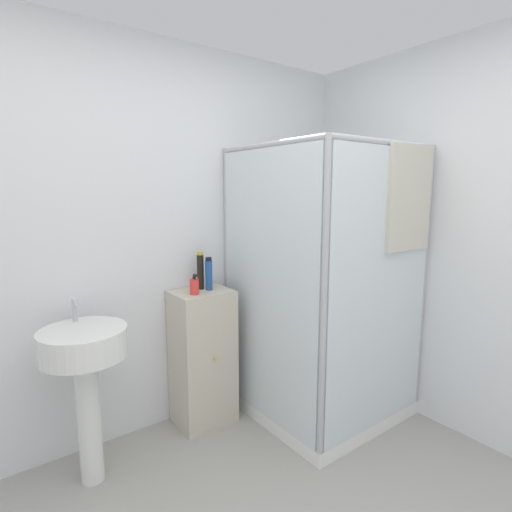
{
  "coord_description": "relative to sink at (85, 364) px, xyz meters",
  "views": [
    {
      "loc": [
        -0.83,
        -0.75,
        1.57
      ],
      "look_at": [
        0.54,
        1.09,
        1.19
      ],
      "focal_mm": 28.0,
      "sensor_mm": 36.0,
      "label": 1
    }
  ],
  "objects": [
    {
      "name": "shampoo_bottle_tall_black",
      "position": [
        0.8,
        0.19,
        0.37
      ],
      "size": [
        0.05,
        0.05,
        0.25
      ],
      "color": "black",
      "rests_on": "vanity_cabinet"
    },
    {
      "name": "wall_back",
      "position": [
        0.38,
        0.33,
        0.58
      ],
      "size": [
        6.4,
        0.06,
        2.5
      ],
      "primitive_type": "cube",
      "color": "silver",
      "rests_on": "ground_plane"
    },
    {
      "name": "shampoo_bottle_blue",
      "position": [
        0.83,
        0.14,
        0.35
      ],
      "size": [
        0.05,
        0.05,
        0.22
      ],
      "color": "#1E4C93",
      "rests_on": "vanity_cabinet"
    },
    {
      "name": "sink",
      "position": [
        0.0,
        0.0,
        0.0
      ],
      "size": [
        0.44,
        0.44,
        1.0
      ],
      "color": "white",
      "rests_on": "ground_plane"
    },
    {
      "name": "soap_dispenser",
      "position": [
        0.7,
        0.09,
        0.3
      ],
      "size": [
        0.06,
        0.06,
        0.13
      ],
      "color": "red",
      "rests_on": "vanity_cabinet"
    },
    {
      "name": "vanity_cabinet",
      "position": [
        0.78,
        0.14,
        -0.21
      ],
      "size": [
        0.38,
        0.32,
        0.92
      ],
      "color": "beige",
      "rests_on": "ground_plane"
    },
    {
      "name": "shower_enclosure",
      "position": [
        1.5,
        -0.28,
        -0.2
      ],
      "size": [
        0.99,
        1.02,
        1.86
      ],
      "color": "white",
      "rests_on": "ground_plane"
    }
  ]
}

